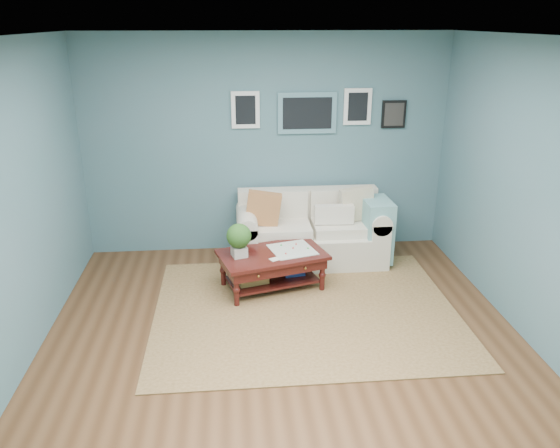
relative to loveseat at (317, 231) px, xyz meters
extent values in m
plane|color=brown|center=(-0.58, -2.02, -0.38)|extent=(5.00, 5.00, 0.00)
plane|color=white|center=(-0.58, -2.02, 2.32)|extent=(5.00, 5.00, 0.00)
cube|color=#436D74|center=(-0.58, 0.48, 0.97)|extent=(4.50, 0.02, 2.70)
cube|color=#436D74|center=(-0.58, -4.52, 0.97)|extent=(4.50, 0.02, 2.70)
cube|color=#436D74|center=(-2.83, -2.02, 0.97)|extent=(0.02, 5.00, 2.70)
cube|color=#436D74|center=(1.67, -2.02, 0.97)|extent=(0.02, 5.00, 2.70)
cube|color=slate|center=(-0.08, 0.45, 1.37)|extent=(0.72, 0.03, 0.50)
cube|color=black|center=(-0.08, 0.43, 1.37)|extent=(0.60, 0.01, 0.38)
cube|color=white|center=(-0.83, 0.45, 1.42)|extent=(0.34, 0.03, 0.44)
cube|color=white|center=(0.54, 0.45, 1.44)|extent=(0.34, 0.03, 0.44)
cube|color=black|center=(1.00, 0.45, 1.34)|extent=(0.30, 0.03, 0.34)
cube|color=brown|center=(-0.31, -1.26, -0.38)|extent=(3.08, 2.47, 0.01)
cube|color=beige|center=(-0.08, -0.03, -0.19)|extent=(1.33, 0.83, 0.39)
cube|color=beige|center=(-0.08, 0.28, 0.23)|extent=(1.74, 0.21, 0.45)
cube|color=beige|center=(-0.86, -0.03, -0.09)|extent=(0.23, 0.83, 0.58)
cube|color=beige|center=(0.70, -0.03, -0.09)|extent=(0.23, 0.83, 0.58)
cylinder|color=beige|center=(-0.86, -0.03, 0.20)|extent=(0.24, 0.83, 0.24)
cylinder|color=beige|center=(0.70, -0.03, 0.20)|extent=(0.24, 0.83, 0.24)
cube|color=beige|center=(-0.44, -0.09, 0.07)|extent=(0.68, 0.53, 0.12)
cube|color=beige|center=(0.28, -0.09, 0.07)|extent=(0.68, 0.53, 0.12)
cube|color=beige|center=(-0.44, 0.17, 0.30)|extent=(0.68, 0.11, 0.34)
cube|color=beige|center=(0.28, 0.17, 0.30)|extent=(0.68, 0.11, 0.34)
cube|color=#B75E34|center=(-0.66, -0.08, 0.34)|extent=(0.45, 0.16, 0.44)
cube|color=beige|center=(0.48, -0.02, 0.34)|extent=(0.44, 0.17, 0.43)
cube|color=beige|center=(0.18, -0.13, 0.25)|extent=(0.47, 0.11, 0.23)
cube|color=#74ACAC|center=(0.70, -0.15, 0.05)|extent=(0.32, 0.52, 0.75)
cube|color=black|center=(-0.61, -0.72, 0.02)|extent=(1.27, 0.95, 0.04)
cube|color=black|center=(-0.61, -0.72, -0.05)|extent=(1.18, 0.85, 0.11)
cube|color=black|center=(-0.61, -0.72, -0.28)|extent=(1.06, 0.74, 0.02)
sphere|color=gold|center=(-0.78, -1.09, -0.05)|extent=(0.03, 0.03, 0.03)
sphere|color=gold|center=(-0.27, -0.94, -0.05)|extent=(0.03, 0.03, 0.03)
cylinder|color=black|center=(-1.01, -1.10, -0.19)|extent=(0.06, 0.06, 0.39)
cylinder|color=black|center=(-0.07, -0.84, -0.19)|extent=(0.06, 0.06, 0.39)
cylinder|color=black|center=(-1.15, -0.61, -0.19)|extent=(0.06, 0.06, 0.39)
cylinder|color=black|center=(-0.21, -0.34, -0.19)|extent=(0.06, 0.06, 0.39)
cube|color=beige|center=(-0.97, -0.78, 0.10)|extent=(0.19, 0.19, 0.11)
sphere|color=#264C16|center=(-0.97, -0.78, 0.28)|extent=(0.26, 0.26, 0.26)
cube|color=silver|center=(-0.38, -0.66, 0.05)|extent=(0.56, 0.56, 0.01)
cube|color=olive|center=(-0.84, -0.79, -0.17)|extent=(0.37, 0.31, 0.19)
cube|color=navy|center=(-0.36, -0.63, -0.21)|extent=(0.26, 0.23, 0.11)
camera|label=1|loc=(-1.03, -6.17, 2.44)|focal=35.00mm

